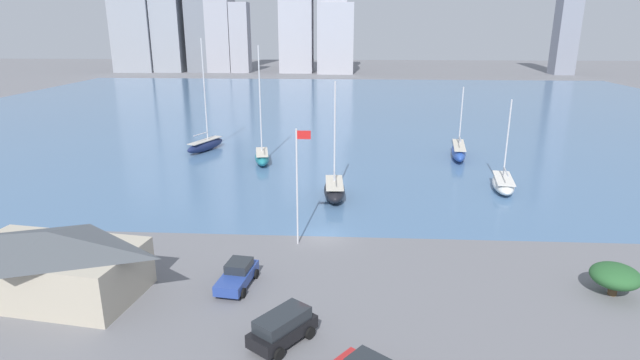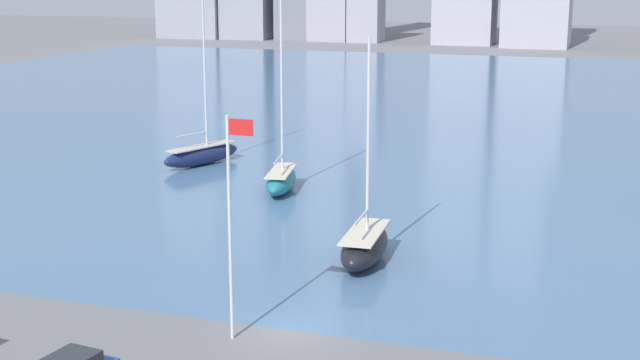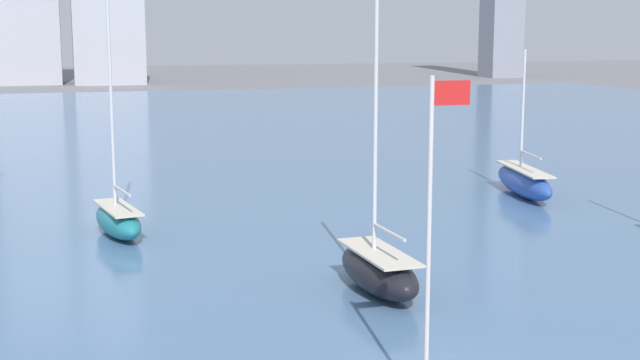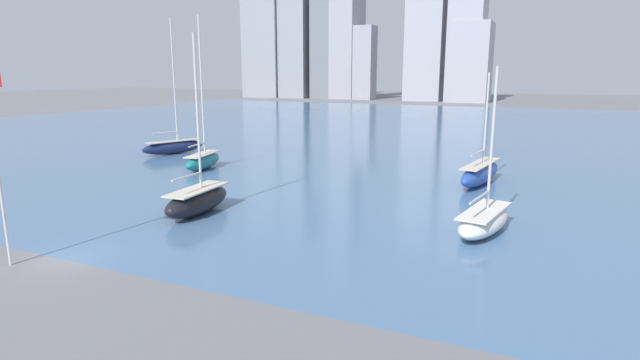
{
  "view_description": "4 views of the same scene",
  "coord_description": "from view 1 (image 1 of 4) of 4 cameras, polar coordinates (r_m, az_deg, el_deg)",
  "views": [
    {
      "loc": [
        2.11,
        -40.94,
        17.88
      ],
      "look_at": [
        -0.77,
        8.3,
        2.71
      ],
      "focal_mm": 28.0,
      "sensor_mm": 36.0,
      "label": 1
    },
    {
      "loc": [
        13.22,
        -35.53,
        15.91
      ],
      "look_at": [
        -3.3,
        14.37,
        3.59
      ],
      "focal_mm": 50.0,
      "sensor_mm": 36.0,
      "label": 2
    },
    {
      "loc": [
        -11.94,
        -24.95,
        11.38
      ],
      "look_at": [
        0.63,
        19.59,
        3.45
      ],
      "focal_mm": 50.0,
      "sensor_mm": 36.0,
      "label": 3
    },
    {
      "loc": [
        22.97,
        -17.36,
        9.87
      ],
      "look_at": [
        7.6,
        16.25,
        1.94
      ],
      "focal_mm": 28.0,
      "sensor_mm": 36.0,
      "label": 4
    }
  ],
  "objects": [
    {
      "name": "sailboat_black",
      "position": [
        54.03,
        1.65,
        -1.09
      ],
      "size": [
        2.63,
        6.92,
        12.55
      ],
      "rotation": [
        0.0,
        0.0,
        0.06
      ],
      "color": "black",
      "rests_on": "harbor_water"
    },
    {
      "name": "yard_shrub",
      "position": [
        40.49,
        30.68,
        -9.43
      ],
      "size": [
        3.27,
        3.27,
        2.25
      ],
      "color": "#4C3823",
      "rests_on": "ground_plane"
    },
    {
      "name": "parked_suv_black",
      "position": [
        30.54,
        -4.29,
        -16.41
      ],
      "size": [
        4.04,
        4.52,
        1.93
      ],
      "rotation": [
        0.0,
        0.0,
        -0.64
      ],
      "color": "black",
      "rests_on": "ground_plane"
    },
    {
      "name": "flag_pole",
      "position": [
        41.38,
        -2.56,
        -0.32
      ],
      "size": [
        1.24,
        0.14,
        10.06
      ],
      "color": "silver",
      "rests_on": "ground_plane"
    },
    {
      "name": "sailboat_white",
      "position": [
        60.58,
        20.2,
        -0.34
      ],
      "size": [
        3.49,
        7.53,
        10.27
      ],
      "rotation": [
        0.0,
        0.0,
        -0.17
      ],
      "color": "white",
      "rests_on": "harbor_water"
    },
    {
      "name": "distant_city_skyline",
      "position": [
        214.22,
        -9.78,
        19.4
      ],
      "size": [
        183.18,
        19.98,
        73.37
      ],
      "color": "#8E939E",
      "rests_on": "ground_plane"
    },
    {
      "name": "sailboat_teal",
      "position": [
        68.49,
        -6.64,
        2.72
      ],
      "size": [
        3.13,
        6.89,
        15.62
      ],
      "rotation": [
        0.0,
        0.0,
        0.19
      ],
      "color": "#1E757F",
      "rests_on": "harbor_water"
    },
    {
      "name": "harbor_water",
      "position": [
        112.39,
        2.25,
        7.93
      ],
      "size": [
        180.0,
        140.0,
        0.0
      ],
      "color": "#4C7099",
      "rests_on": "ground_plane"
    },
    {
      "name": "sailboat_navy",
      "position": [
        77.1,
        -12.95,
        4.02
      ],
      "size": [
        4.62,
        8.24,
        16.36
      ],
      "rotation": [
        0.0,
        0.0,
        -0.38
      ],
      "color": "#19234C",
      "rests_on": "harbor_water"
    },
    {
      "name": "parked_pickup_blue",
      "position": [
        36.9,
        -9.41,
        -10.64
      ],
      "size": [
        2.58,
        4.79,
        1.72
      ],
      "rotation": [
        0.0,
        0.0,
        -0.14
      ],
      "color": "#284293",
      "rests_on": "ground_plane"
    },
    {
      "name": "sailboat_blue",
      "position": [
        73.6,
        15.56,
        3.22
      ],
      "size": [
        3.34,
        9.6,
        9.94
      ],
      "rotation": [
        0.0,
        0.0,
        -0.16
      ],
      "color": "#284CA8",
      "rests_on": "harbor_water"
    },
    {
      "name": "ground_plane",
      "position": [
        44.72,
        0.36,
        -6.47
      ],
      "size": [
        500.0,
        500.0,
        0.0
      ],
      "primitive_type": "plane",
      "color": "slate"
    },
    {
      "name": "boat_shed",
      "position": [
        39.21,
        -28.37,
        -8.4
      ],
      "size": [
        12.61,
        7.93,
        4.73
      ],
      "rotation": [
        0.0,
        0.0,
        -0.14
      ],
      "color": "#B2A893",
      "rests_on": "ground_plane"
    }
  ]
}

